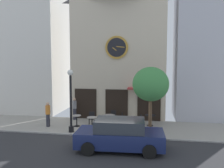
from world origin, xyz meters
name	(u,v)px	position (x,y,z in m)	size (l,w,h in m)	color
ground_plane	(110,141)	(0.00, -0.55, -0.02)	(25.26, 9.74, 0.13)	#9E998E
clock_building	(119,44)	(-0.35, 5.34, 5.80)	(7.27, 3.30, 11.23)	beige
neighbor_building_left	(31,30)	(-8.32, 6.47, 7.16)	(5.59, 4.33, 14.31)	silver
neighbor_building_right	(211,35)	(6.70, 6.17, 6.47)	(5.30, 3.73, 12.93)	#B2B2BC
street_lamp	(71,101)	(-2.68, 0.61, 1.98)	(0.36, 0.36, 3.90)	black
street_tree	(151,84)	(2.18, 0.56, 3.07)	(2.10, 1.89, 4.09)	brown
cafe_table_near_door	(77,119)	(-2.75, 1.93, 0.50)	(0.61, 0.61, 0.76)	black
cafe_table_center_right	(92,120)	(-1.61, 1.68, 0.52)	(0.69, 0.69, 0.73)	black
cafe_table_center	(109,118)	(-0.58, 2.46, 0.55)	(0.80, 0.80, 0.74)	black
cafe_table_rightmost	(128,121)	(0.77, 1.78, 0.57)	(0.77, 0.77, 0.77)	black
cafe_table_leftmost	(150,118)	(2.19, 2.87, 0.54)	(0.73, 0.73, 0.76)	black
cafe_chair_corner	(121,118)	(0.19, 2.62, 0.53)	(0.48, 0.48, 0.90)	black
cafe_chair_mid_row	(140,121)	(1.51, 2.08, 0.53)	(0.51, 0.51, 0.90)	black
cafe_chair_by_entrance	(116,121)	(-0.02, 1.66, 0.53)	(0.48, 0.48, 0.90)	black
cafe_chair_outer	(92,117)	(-1.84, 2.50, 0.53)	(0.46, 0.46, 0.90)	black
cafe_chair_right_end	(113,116)	(-0.44, 3.24, 0.53)	(0.40, 0.40, 0.90)	black
pedestrian_grey	(75,108)	(-3.50, 3.74, 0.86)	(0.45, 0.45, 1.67)	#2D2D38
pedestrian_orange	(48,114)	(-4.65, 1.56, 0.86)	(0.35, 0.35, 1.67)	#2D2D38
parked_car_navy	(120,135)	(0.72, -1.88, 0.76)	(4.38, 2.18, 1.55)	navy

